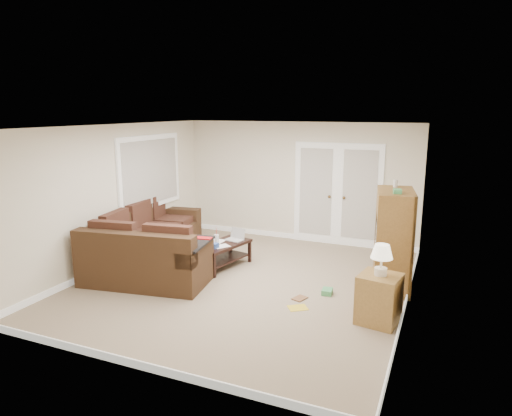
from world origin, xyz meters
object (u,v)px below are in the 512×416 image
at_px(sectional_sofa, 150,247).
at_px(side_cabinet, 379,295).
at_px(tv_armoire, 393,239).
at_px(coffee_table, 223,254).

bearing_deg(sectional_sofa, side_cabinet, -17.65).
bearing_deg(tv_armoire, side_cabinet, -99.23).
relative_size(coffee_table, side_cabinet, 1.09).
xyz_separation_m(sectional_sofa, side_cabinet, (4.05, -0.62, 0.02)).
relative_size(sectional_sofa, coffee_table, 2.71).
height_order(coffee_table, tv_armoire, tv_armoire).
xyz_separation_m(sectional_sofa, tv_armoire, (4.05, 0.69, 0.42)).
height_order(coffee_table, side_cabinet, side_cabinet).
xyz_separation_m(coffee_table, tv_armoire, (2.85, 0.17, 0.55)).
relative_size(sectional_sofa, tv_armoire, 1.88).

